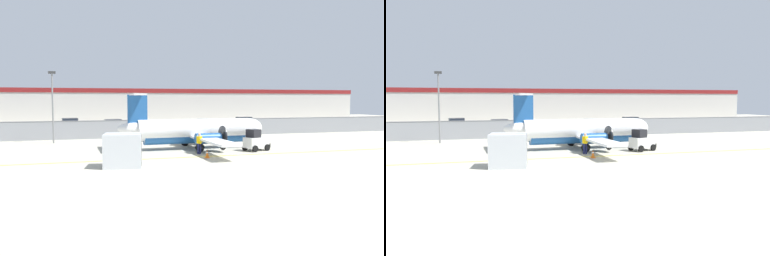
{
  "view_description": "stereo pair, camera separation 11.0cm",
  "coord_description": "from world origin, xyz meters",
  "views": [
    {
      "loc": [
        -10.52,
        -25.44,
        4.41
      ],
      "look_at": [
        -1.01,
        7.78,
        1.8
      ],
      "focal_mm": 35.0,
      "sensor_mm": 36.0,
      "label": 1
    },
    {
      "loc": [
        -10.41,
        -25.47,
        4.41
      ],
      "look_at": [
        -1.01,
        7.78,
        1.8
      ],
      "focal_mm": 35.0,
      "sensor_mm": 36.0,
      "label": 2
    }
  ],
  "objects": [
    {
      "name": "background_building",
      "position": [
        0.0,
        47.99,
        3.26
      ],
      "size": [
        91.0,
        8.1,
        6.5
      ],
      "color": "beige",
      "rests_on": "ground"
    },
    {
      "name": "parked_car_4",
      "position": [
        13.68,
        29.42,
        0.89
      ],
      "size": [
        4.25,
        2.1,
        1.58
      ],
      "rotation": [
        0.0,
        0.0,
        3.17
      ],
      "color": "slate",
      "rests_on": "parking_lot_strip"
    },
    {
      "name": "apron_light_pole",
      "position": [
        -13.65,
        14.79,
        4.3
      ],
      "size": [
        0.7,
        0.3,
        7.27
      ],
      "color": "slate",
      "rests_on": "ground"
    },
    {
      "name": "baggage_tug",
      "position": [
        3.67,
        4.02,
        0.86
      ],
      "size": [
        2.57,
        2.02,
        1.88
      ],
      "rotation": [
        0.0,
        0.0,
        0.36
      ],
      "color": "silver",
      "rests_on": "ground"
    },
    {
      "name": "cargo_container",
      "position": [
        -8.19,
        -0.78,
        1.1
      ],
      "size": [
        2.71,
        2.38,
        2.2
      ],
      "rotation": [
        0.0,
        0.0,
        -0.17
      ],
      "color": "silver",
      "rests_on": "ground"
    },
    {
      "name": "traffic_cone_near_left",
      "position": [
        2.87,
        7.7,
        0.31
      ],
      "size": [
        0.36,
        0.36,
        0.64
      ],
      "color": "orange",
      "rests_on": "ground"
    },
    {
      "name": "commuter_airplane",
      "position": [
        -0.77,
        6.79,
        1.6
      ],
      "size": [
        13.64,
        16.04,
        4.92
      ],
      "rotation": [
        0.0,
        0.0,
        0.03
      ],
      "color": "white",
      "rests_on": "ground"
    },
    {
      "name": "parked_car_0",
      "position": [
        -12.6,
        32.9,
        0.89
      ],
      "size": [
        4.38,
        2.4,
        1.58
      ],
      "rotation": [
        0.0,
        0.0,
        0.12
      ],
      "color": "slate",
      "rests_on": "parking_lot_strip"
    },
    {
      "name": "ground_crew_worker",
      "position": [
        -1.62,
        3.47,
        0.95
      ],
      "size": [
        0.55,
        0.41,
        1.7
      ],
      "rotation": [
        0.0,
        0.0,
        1.79
      ],
      "color": "#191E4C",
      "rests_on": "ground"
    },
    {
      "name": "traffic_cone_near_right",
      "position": [
        -1.66,
        1.31,
        0.31
      ],
      "size": [
        0.36,
        0.36,
        0.64
      ],
      "color": "orange",
      "rests_on": "ground"
    },
    {
      "name": "perimeter_fence",
      "position": [
        0.0,
        18.0,
        1.12
      ],
      "size": [
        98.0,
        0.1,
        2.1
      ],
      "color": "gray",
      "rests_on": "ground"
    },
    {
      "name": "parked_car_1",
      "position": [
        -6.67,
        27.87,
        0.89
      ],
      "size": [
        4.33,
        2.28,
        1.58
      ],
      "rotation": [
        0.0,
        0.0,
        0.09
      ],
      "color": "gray",
      "rests_on": "parking_lot_strip"
    },
    {
      "name": "ground_plane",
      "position": [
        0.0,
        2.0,
        0.0
      ],
      "size": [
        140.0,
        140.0,
        0.01
      ],
      "color": "#B2AD99"
    },
    {
      "name": "parked_car_2",
      "position": [
        -0.27,
        23.99,
        0.89
      ],
      "size": [
        4.24,
        2.09,
        1.58
      ],
      "rotation": [
        0.0,
        0.0,
        3.17
      ],
      "color": "slate",
      "rests_on": "parking_lot_strip"
    },
    {
      "name": "parked_car_3",
      "position": [
        6.39,
        25.69,
        0.89
      ],
      "size": [
        4.28,
        2.18,
        1.58
      ],
      "rotation": [
        0.0,
        0.0,
        0.05
      ],
      "color": "slate",
      "rests_on": "parking_lot_strip"
    },
    {
      "name": "parking_lot_strip",
      "position": [
        0.0,
        29.5,
        0.06
      ],
      "size": [
        98.0,
        17.0,
        0.12
      ],
      "color": "#38383A",
      "rests_on": "ground"
    }
  ]
}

